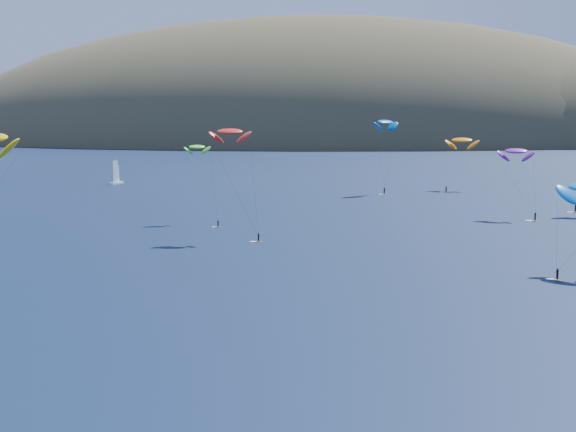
# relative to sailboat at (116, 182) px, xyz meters

# --- Properties ---
(island) EXTENTS (730.00, 300.00, 210.00)m
(island) POSITION_rel_sailboat_xyz_m (91.63, 341.94, -11.59)
(island) COLOR #3D3526
(island) RESTS_ON ground
(sailboat) EXTENTS (7.85, 7.19, 9.37)m
(sailboat) POSITION_rel_sailboat_xyz_m (0.00, 0.00, 0.00)
(sailboat) COLOR white
(sailboat) RESTS_ON ground
(kitesurfer_3) EXTENTS (10.19, 13.47, 19.55)m
(kitesurfer_3) POSITION_rel_sailboat_xyz_m (41.64, -85.29, 16.93)
(kitesurfer_3) COLOR gold
(kitesurfer_3) RESTS_ON ground
(kitesurfer_4) EXTENTS (10.29, 11.34, 25.00)m
(kitesurfer_4) POSITION_rel_sailboat_xyz_m (92.00, -22.45, 21.38)
(kitesurfer_4) COLOR gold
(kitesurfer_4) RESTS_ON ground
(kitesurfer_6) EXTENTS (9.33, 10.61, 18.91)m
(kitesurfer_6) POSITION_rel_sailboat_xyz_m (119.86, -76.84, 15.61)
(kitesurfer_6) COLOR gold
(kitesurfer_6) RESTS_ON ground
(kitesurfer_9) EXTENTS (11.47, 8.76, 24.76)m
(kitesurfer_9) POSITION_rel_sailboat_xyz_m (52.23, -109.15, 21.53)
(kitesurfer_9) COLOR gold
(kitesurfer_9) RESTS_ON ground
(kitesurfer_11) EXTENTS (12.86, 14.65, 19.05)m
(kitesurfer_11) POSITION_rel_sailboat_xyz_m (117.97, -11.95, 15.28)
(kitesurfer_11) COLOR gold
(kitesurfer_11) RESTS_ON ground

